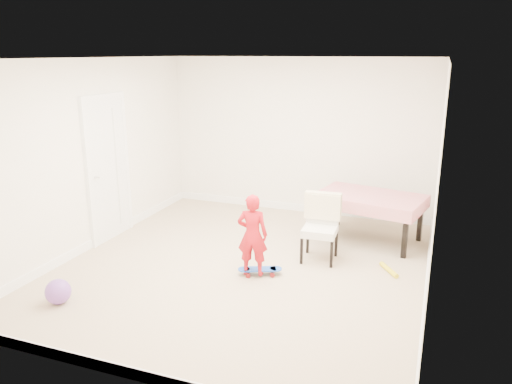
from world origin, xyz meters
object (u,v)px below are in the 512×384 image
(dining_table, at_px, (369,218))
(balloon, at_px, (58,292))
(skateboard, at_px, (260,272))
(child, at_px, (252,238))
(dining_chair, at_px, (320,228))

(dining_table, xyz_separation_m, balloon, (-2.90, -3.13, -0.20))
(skateboard, bearing_deg, child, -155.76)
(dining_table, bearing_deg, child, -111.05)
(skateboard, relative_size, balloon, 1.95)
(dining_table, relative_size, balloon, 5.27)
(dining_table, height_order, child, child)
(balloon, bearing_deg, dining_table, 47.20)
(dining_table, distance_m, child, 2.10)
(child, bearing_deg, skateboard, -142.57)
(dining_chair, distance_m, skateboard, 1.00)
(dining_chair, bearing_deg, skateboard, -132.08)
(skateboard, xyz_separation_m, balloon, (-1.83, -1.46, 0.10))
(skateboard, height_order, balloon, balloon)
(dining_table, height_order, skateboard, dining_table)
(dining_table, height_order, dining_chair, dining_chair)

